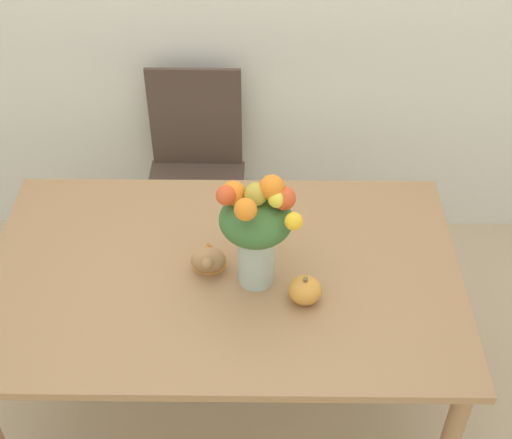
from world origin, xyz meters
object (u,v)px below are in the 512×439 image
at_px(pumpkin, 305,290).
at_px(dining_chair_near_window, 196,175).
at_px(flower_vase, 256,228).
at_px(turkey_figurine, 209,256).

bearing_deg(pumpkin, dining_chair_near_window, 113.44).
height_order(pumpkin, dining_chair_near_window, dining_chair_near_window).
xyz_separation_m(flower_vase, pumpkin, (0.15, -0.08, -0.18)).
xyz_separation_m(flower_vase, dining_chair_near_window, (-0.27, 0.89, -0.49)).
bearing_deg(flower_vase, dining_chair_near_window, 107.09).
bearing_deg(dining_chair_near_window, flower_vase, -72.37).
xyz_separation_m(turkey_figurine, dining_chair_near_window, (-0.12, 0.83, -0.32)).
bearing_deg(pumpkin, flower_vase, 150.78).
height_order(pumpkin, turkey_figurine, pumpkin).
distance_m(flower_vase, dining_chair_near_window, 1.06).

